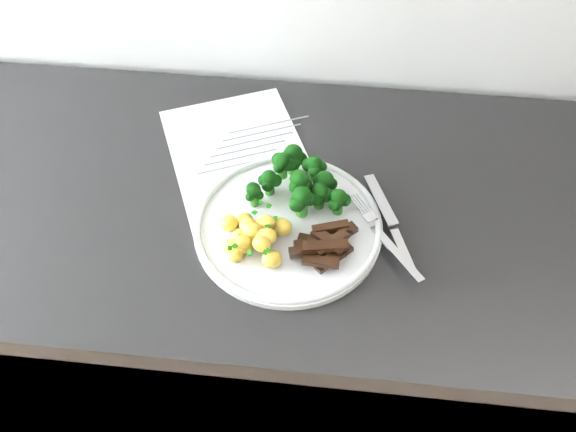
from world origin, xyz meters
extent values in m
cube|color=black|center=(-0.05, 1.69, 0.43)|extent=(2.29, 0.57, 0.86)
cube|color=silver|center=(-0.18, 1.77, 0.86)|extent=(0.32, 0.37, 0.00)
cube|color=slate|center=(-0.15, 1.86, 0.86)|extent=(0.13, 0.06, 0.00)
cube|color=slate|center=(-0.15, 1.84, 0.86)|extent=(0.13, 0.06, 0.00)
cube|color=slate|center=(-0.16, 1.81, 0.86)|extent=(0.12, 0.06, 0.00)
cube|color=slate|center=(-0.17, 1.79, 0.86)|extent=(0.12, 0.05, 0.00)
cube|color=slate|center=(-0.18, 1.77, 0.86)|extent=(0.12, 0.05, 0.00)
cube|color=slate|center=(-0.19, 1.75, 0.86)|extent=(0.11, 0.05, 0.00)
cylinder|color=silver|center=(-0.09, 1.63, 0.86)|extent=(0.28, 0.28, 0.01)
torus|color=silver|center=(-0.09, 1.63, 0.87)|extent=(0.28, 0.28, 0.01)
cylinder|color=#276E1B|center=(-0.08, 1.68, 0.89)|extent=(0.02, 0.02, 0.02)
sphere|color=black|center=(-0.07, 1.68, 0.91)|extent=(0.02, 0.02, 0.02)
sphere|color=black|center=(-0.08, 1.69, 0.91)|extent=(0.02, 0.02, 0.02)
sphere|color=black|center=(-0.08, 1.67, 0.91)|extent=(0.02, 0.02, 0.02)
sphere|color=black|center=(-0.08, 1.68, 0.92)|extent=(0.03, 0.03, 0.03)
cylinder|color=#276E1B|center=(-0.04, 1.69, 0.88)|extent=(0.02, 0.02, 0.02)
sphere|color=black|center=(-0.03, 1.69, 0.90)|extent=(0.02, 0.02, 0.02)
sphere|color=black|center=(-0.05, 1.70, 0.90)|extent=(0.02, 0.02, 0.02)
sphere|color=black|center=(-0.04, 1.68, 0.90)|extent=(0.03, 0.03, 0.03)
sphere|color=black|center=(-0.04, 1.69, 0.91)|extent=(0.03, 0.03, 0.03)
cylinder|color=#276E1B|center=(-0.12, 1.69, 0.88)|extent=(0.01, 0.01, 0.02)
sphere|color=black|center=(-0.11, 1.70, 0.90)|extent=(0.02, 0.02, 0.02)
sphere|color=black|center=(-0.12, 1.70, 0.90)|extent=(0.02, 0.02, 0.02)
sphere|color=black|center=(-0.13, 1.70, 0.90)|extent=(0.02, 0.02, 0.02)
sphere|color=black|center=(-0.12, 1.68, 0.90)|extent=(0.02, 0.02, 0.02)
sphere|color=black|center=(-0.12, 1.69, 0.90)|extent=(0.02, 0.02, 0.02)
cylinder|color=#276E1B|center=(-0.06, 1.72, 0.89)|extent=(0.01, 0.01, 0.02)
sphere|color=black|center=(-0.05, 1.72, 0.91)|extent=(0.02, 0.02, 0.02)
sphere|color=black|center=(-0.06, 1.73, 0.91)|extent=(0.02, 0.02, 0.02)
sphere|color=black|center=(-0.07, 1.72, 0.91)|extent=(0.02, 0.02, 0.02)
sphere|color=black|center=(-0.06, 1.71, 0.91)|extent=(0.02, 0.02, 0.02)
sphere|color=black|center=(-0.06, 1.72, 0.91)|extent=(0.02, 0.02, 0.02)
cylinder|color=#276E1B|center=(-0.11, 1.72, 0.89)|extent=(0.02, 0.02, 0.02)
sphere|color=black|center=(-0.10, 1.72, 0.91)|extent=(0.02, 0.02, 0.02)
sphere|color=black|center=(-0.11, 1.73, 0.91)|extent=(0.02, 0.02, 0.02)
sphere|color=black|center=(-0.11, 1.71, 0.91)|extent=(0.02, 0.02, 0.02)
sphere|color=black|center=(-0.11, 1.72, 0.92)|extent=(0.03, 0.03, 0.03)
cylinder|color=#276E1B|center=(-0.02, 1.67, 0.88)|extent=(0.02, 0.02, 0.02)
sphere|color=black|center=(-0.01, 1.67, 0.90)|extent=(0.02, 0.02, 0.02)
sphere|color=black|center=(-0.02, 1.67, 0.90)|extent=(0.02, 0.02, 0.02)
sphere|color=black|center=(-0.02, 1.66, 0.90)|extent=(0.02, 0.02, 0.02)
sphere|color=black|center=(-0.02, 1.67, 0.90)|extent=(0.02, 0.02, 0.02)
cylinder|color=#276E1B|center=(-0.14, 1.67, 0.88)|extent=(0.01, 0.01, 0.02)
sphere|color=black|center=(-0.14, 1.67, 0.89)|extent=(0.01, 0.01, 0.01)
sphere|color=black|center=(-0.15, 1.68, 0.90)|extent=(0.02, 0.02, 0.02)
sphere|color=black|center=(-0.15, 1.66, 0.89)|extent=(0.01, 0.01, 0.01)
sphere|color=black|center=(-0.14, 1.67, 0.90)|extent=(0.02, 0.02, 0.02)
cylinder|color=#276E1B|center=(-0.07, 1.66, 0.88)|extent=(0.02, 0.02, 0.02)
sphere|color=black|center=(-0.06, 1.66, 0.90)|extent=(0.02, 0.02, 0.02)
sphere|color=black|center=(-0.08, 1.67, 0.90)|extent=(0.02, 0.02, 0.02)
sphere|color=black|center=(-0.08, 1.65, 0.90)|extent=(0.02, 0.02, 0.02)
sphere|color=black|center=(-0.07, 1.66, 0.91)|extent=(0.03, 0.03, 0.03)
cylinder|color=#276E1B|center=(-0.05, 1.67, 0.88)|extent=(0.02, 0.02, 0.02)
sphere|color=black|center=(-0.04, 1.67, 0.90)|extent=(0.02, 0.02, 0.02)
sphere|color=black|center=(-0.05, 1.68, 0.90)|extent=(0.02, 0.02, 0.02)
sphere|color=black|center=(-0.05, 1.66, 0.90)|extent=(0.02, 0.02, 0.02)
sphere|color=black|center=(-0.05, 1.67, 0.91)|extent=(0.03, 0.03, 0.03)
cylinder|color=#276E1B|center=(-0.09, 1.74, 0.88)|extent=(0.02, 0.02, 0.03)
sphere|color=black|center=(-0.08, 1.74, 0.90)|extent=(0.02, 0.02, 0.02)
sphere|color=black|center=(-0.09, 1.75, 0.90)|extent=(0.02, 0.02, 0.02)
sphere|color=black|center=(-0.10, 1.74, 0.90)|extent=(0.02, 0.02, 0.02)
sphere|color=black|center=(-0.09, 1.73, 0.90)|extent=(0.02, 0.02, 0.02)
sphere|color=black|center=(-0.09, 1.74, 0.91)|extent=(0.03, 0.03, 0.03)
ellipsoid|color=yellow|center=(-0.10, 1.62, 0.88)|extent=(0.03, 0.03, 0.02)
ellipsoid|color=yellow|center=(-0.15, 1.60, 0.88)|extent=(0.02, 0.02, 0.02)
ellipsoid|color=yellow|center=(-0.15, 1.58, 0.88)|extent=(0.02, 0.02, 0.02)
ellipsoid|color=yellow|center=(-0.12, 1.62, 0.88)|extent=(0.03, 0.03, 0.03)
ellipsoid|color=yellow|center=(-0.17, 1.62, 0.88)|extent=(0.03, 0.03, 0.02)
ellipsoid|color=yellow|center=(-0.13, 1.59, 0.88)|extent=(0.03, 0.02, 0.02)
ellipsoid|color=yellow|center=(-0.09, 1.62, 0.88)|extent=(0.03, 0.03, 0.03)
ellipsoid|color=yellow|center=(-0.15, 1.58, 0.88)|extent=(0.02, 0.02, 0.02)
ellipsoid|color=yellow|center=(-0.10, 1.56, 0.88)|extent=(0.03, 0.03, 0.02)
ellipsoid|color=yellow|center=(-0.12, 1.57, 0.90)|extent=(0.03, 0.02, 0.02)
ellipsoid|color=yellow|center=(-0.15, 1.63, 0.88)|extent=(0.03, 0.02, 0.02)
ellipsoid|color=yellow|center=(-0.14, 1.60, 0.90)|extent=(0.03, 0.02, 0.02)
ellipsoid|color=yellow|center=(-0.11, 1.59, 0.90)|extent=(0.03, 0.03, 0.02)
ellipsoid|color=yellow|center=(-0.12, 1.59, 0.90)|extent=(0.02, 0.02, 0.02)
ellipsoid|color=yellow|center=(-0.12, 1.61, 0.90)|extent=(0.03, 0.03, 0.02)
ellipsoid|color=yellow|center=(-0.16, 1.58, 0.88)|extent=(0.02, 0.02, 0.02)
ellipsoid|color=yellow|center=(-0.16, 1.56, 0.88)|extent=(0.02, 0.02, 0.02)
ellipsoid|color=yellow|center=(-0.13, 1.59, 0.90)|extent=(0.03, 0.02, 0.03)
ellipsoid|color=yellow|center=(-0.16, 1.58, 0.88)|extent=(0.03, 0.02, 0.02)
ellipsoid|color=yellow|center=(-0.15, 1.58, 0.90)|extent=(0.02, 0.02, 0.02)
ellipsoid|color=yellow|center=(-0.10, 1.62, 0.88)|extent=(0.03, 0.03, 0.02)
cube|color=#15610E|center=(-0.15, 1.58, 0.90)|extent=(0.01, 0.01, 0.00)
cube|color=#15610E|center=(-0.13, 1.64, 0.91)|extent=(0.01, 0.01, 0.00)
cube|color=#15610E|center=(-0.12, 1.60, 0.90)|extent=(0.01, 0.01, 0.00)
cube|color=#15610E|center=(-0.13, 1.60, 0.90)|extent=(0.01, 0.01, 0.00)
cube|color=#15610E|center=(-0.12, 1.64, 0.90)|extent=(0.01, 0.01, 0.00)
cube|color=#15610E|center=(-0.11, 1.62, 0.90)|extent=(0.01, 0.01, 0.00)
cube|color=#15610E|center=(-0.11, 1.56, 0.90)|extent=(0.01, 0.01, 0.00)
cube|color=#15610E|center=(-0.11, 1.60, 0.90)|extent=(0.01, 0.01, 0.00)
cube|color=#15610E|center=(-0.11, 1.59, 0.91)|extent=(0.01, 0.01, 0.00)
cube|color=#15610E|center=(-0.11, 1.55, 0.91)|extent=(0.01, 0.01, 0.00)
cube|color=#15610E|center=(-0.13, 1.55, 0.91)|extent=(0.01, 0.01, 0.00)
cube|color=#15610E|center=(-0.14, 1.62, 0.91)|extent=(0.01, 0.01, 0.00)
cube|color=#15610E|center=(-0.16, 1.57, 0.90)|extent=(0.01, 0.01, 0.00)
cube|color=#15610E|center=(-0.16, 1.56, 0.90)|extent=(0.01, 0.01, 0.00)
cube|color=black|center=(-0.01, 1.62, 0.88)|extent=(0.06, 0.05, 0.02)
cube|color=black|center=(-0.02, 1.58, 0.87)|extent=(0.06, 0.05, 0.01)
cube|color=black|center=(-0.02, 1.59, 0.88)|extent=(0.05, 0.02, 0.01)
cube|color=black|center=(-0.03, 1.59, 0.88)|extent=(0.06, 0.03, 0.01)
cube|color=black|center=(-0.05, 1.60, 0.88)|extent=(0.05, 0.04, 0.01)
cube|color=black|center=(-0.03, 1.60, 0.88)|extent=(0.05, 0.02, 0.02)
cube|color=black|center=(-0.04, 1.60, 0.88)|extent=(0.05, 0.02, 0.01)
cube|color=black|center=(-0.03, 1.60, 0.87)|extent=(0.05, 0.05, 0.01)
cube|color=black|center=(-0.03, 1.59, 0.89)|extent=(0.07, 0.03, 0.01)
cube|color=black|center=(-0.02, 1.60, 0.88)|extent=(0.05, 0.05, 0.01)
cube|color=black|center=(-0.02, 1.62, 0.88)|extent=(0.05, 0.02, 0.01)
cube|color=black|center=(-0.03, 1.60, 0.89)|extent=(0.05, 0.05, 0.01)
cube|color=black|center=(-0.03, 1.62, 0.89)|extent=(0.05, 0.03, 0.01)
cube|color=black|center=(-0.03, 1.56, 0.88)|extent=(0.05, 0.02, 0.01)
cube|color=black|center=(-0.05, 1.58, 0.88)|extent=(0.06, 0.03, 0.01)
cube|color=#BCBCC0|center=(0.07, 1.59, 0.88)|extent=(0.08, 0.11, 0.02)
cube|color=#BCBCC0|center=(0.03, 1.66, 0.88)|extent=(0.03, 0.03, 0.01)
cylinder|color=#BCBCC0|center=(0.02, 1.68, 0.88)|extent=(0.02, 0.03, 0.00)
cylinder|color=#BCBCC0|center=(0.02, 1.68, 0.88)|extent=(0.02, 0.03, 0.00)
cylinder|color=#BCBCC0|center=(0.01, 1.67, 0.88)|extent=(0.02, 0.03, 0.00)
cylinder|color=#BCBCC0|center=(0.01, 1.67, 0.88)|extent=(0.02, 0.03, 0.00)
cube|color=#BCBCC0|center=(0.05, 1.69, 0.87)|extent=(0.05, 0.11, 0.01)
cube|color=#BCBCC0|center=(0.08, 1.61, 0.87)|extent=(0.04, 0.09, 0.02)
camera|label=1|loc=(-0.03, 1.08, 1.59)|focal=38.03mm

